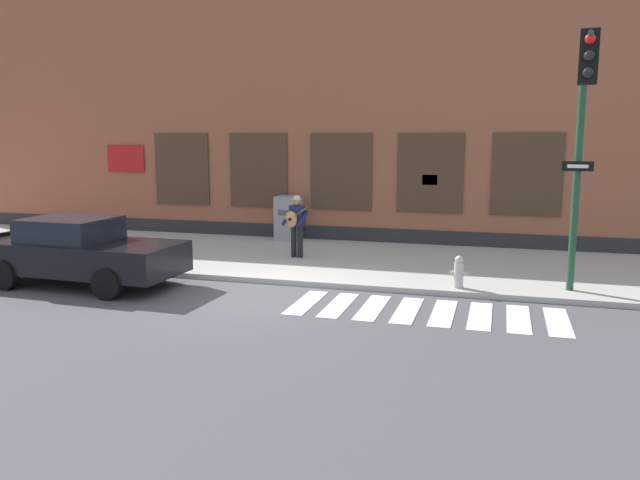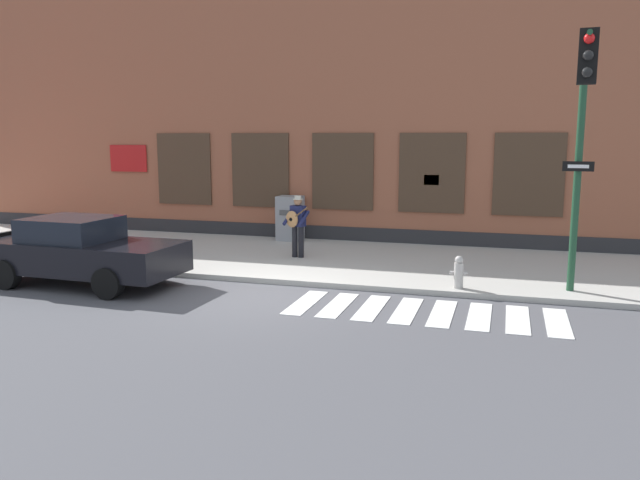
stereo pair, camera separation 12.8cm
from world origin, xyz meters
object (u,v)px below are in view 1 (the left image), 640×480
(busker, at_px, (296,222))
(fire_hydrant, at_px, (459,272))
(traffic_light, at_px, (582,125))
(red_car, at_px, (79,252))
(utility_box, at_px, (288,218))

(busker, height_order, fire_hydrant, busker)
(busker, height_order, traffic_light, traffic_light)
(red_car, relative_size, fire_hydrant, 6.66)
(busker, bearing_deg, utility_box, 113.12)
(red_car, xyz_separation_m, utility_box, (2.71, 6.53, 0.04))
(fire_hydrant, bearing_deg, busker, 152.72)
(red_car, height_order, traffic_light, traffic_light)
(traffic_light, relative_size, utility_box, 3.57)
(traffic_light, xyz_separation_m, fire_hydrant, (-2.18, 0.58, -3.06))
(utility_box, bearing_deg, red_car, -112.55)
(busker, relative_size, traffic_light, 0.34)
(busker, height_order, utility_box, busker)
(traffic_light, relative_size, fire_hydrant, 7.03)
(utility_box, bearing_deg, fire_hydrant, -41.59)
(traffic_light, distance_m, fire_hydrant, 3.80)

